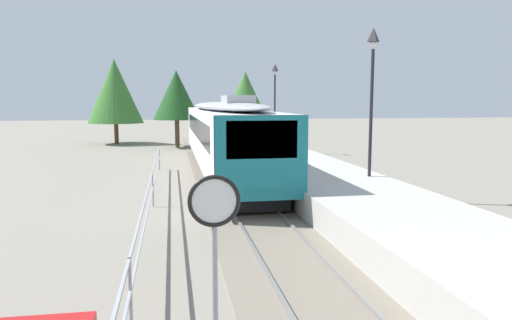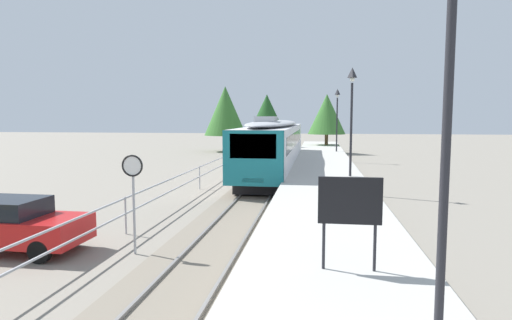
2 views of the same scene
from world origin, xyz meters
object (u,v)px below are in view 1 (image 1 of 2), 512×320
(platform_lamp_mid_platform, at_px, (372,74))
(platform_lamp_far_end, at_px, (275,88))
(speed_limit_sign, at_px, (215,233))
(commuter_train, at_px, (224,131))

(platform_lamp_mid_platform, bearing_deg, platform_lamp_far_end, 90.00)
(platform_lamp_far_end, bearing_deg, speed_limit_sign, -104.10)
(speed_limit_sign, bearing_deg, platform_lamp_far_end, 75.90)
(platform_lamp_mid_platform, distance_m, speed_limit_sign, 12.78)
(platform_lamp_mid_platform, xyz_separation_m, speed_limit_sign, (-6.67, -10.61, -2.50))
(commuter_train, height_order, speed_limit_sign, commuter_train)
(platform_lamp_mid_platform, bearing_deg, speed_limit_sign, -122.17)
(speed_limit_sign, bearing_deg, platform_lamp_mid_platform, 57.83)
(commuter_train, height_order, platform_lamp_far_end, platform_lamp_far_end)
(platform_lamp_far_end, height_order, speed_limit_sign, platform_lamp_far_end)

